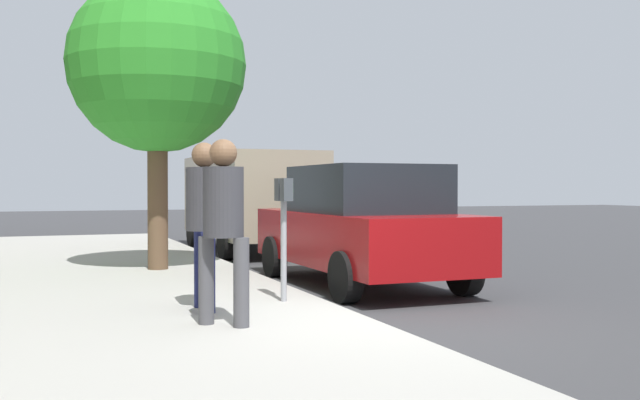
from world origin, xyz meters
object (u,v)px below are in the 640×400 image
at_px(parking_meter, 284,213).
at_px(parked_sedan_near, 362,225).
at_px(parked_van_far, 250,196).
at_px(pedestrian_bystander, 223,216).
at_px(street_tree, 157,65).
at_px(traffic_signal, 166,134).
at_px(pedestrian_at_meter, 204,211).

xyz_separation_m(parking_meter, parked_sedan_near, (1.84, -1.83, -0.27)).
xyz_separation_m(parking_meter, parked_van_far, (7.93, -1.83, 0.09)).
relative_size(pedestrian_bystander, parked_van_far, 0.34).
xyz_separation_m(parked_sedan_near, parked_van_far, (6.10, 0.00, 0.36)).
bearing_deg(street_tree, pedestrian_bystander, 178.36).
distance_m(parked_sedan_near, parked_van_far, 6.11).
height_order(parked_van_far, traffic_signal, traffic_signal).
height_order(parking_meter, street_tree, street_tree).
distance_m(pedestrian_at_meter, traffic_signal, 8.03).
height_order(parking_meter, parked_van_far, parked_van_far).
xyz_separation_m(parking_meter, pedestrian_bystander, (-1.18, 0.99, 0.02)).
distance_m(street_tree, traffic_signal, 3.95).
height_order(pedestrian_bystander, parked_sedan_near, pedestrian_bystander).
bearing_deg(pedestrian_at_meter, traffic_signal, 84.74).
bearing_deg(street_tree, traffic_signal, -11.21).
xyz_separation_m(parked_sedan_near, traffic_signal, (5.76, 1.92, 1.68)).
relative_size(pedestrian_bystander, street_tree, 0.38).
relative_size(pedestrian_at_meter, parked_van_far, 0.34).
bearing_deg(street_tree, parked_sedan_near, -126.42).
bearing_deg(traffic_signal, street_tree, 168.79).
relative_size(parked_sedan_near, parked_van_far, 0.85).
bearing_deg(parking_meter, parked_sedan_near, -44.88).
relative_size(parking_meter, traffic_signal, 0.39).
bearing_deg(parked_sedan_near, traffic_signal, 18.46).
relative_size(pedestrian_at_meter, street_tree, 0.38).
bearing_deg(pedestrian_bystander, parked_van_far, 27.61).
height_order(street_tree, traffic_signal, street_tree).
distance_m(pedestrian_at_meter, street_tree, 4.62).
relative_size(street_tree, traffic_signal, 1.30).
xyz_separation_m(pedestrian_bystander, street_tree, (4.99, -0.14, 2.20)).
bearing_deg(parked_sedan_near, parking_meter, 135.12).
relative_size(pedestrian_bystander, traffic_signal, 0.49).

